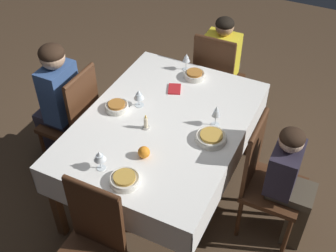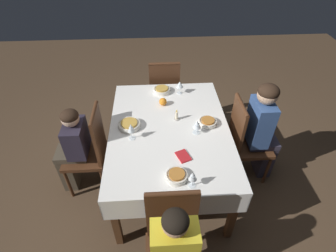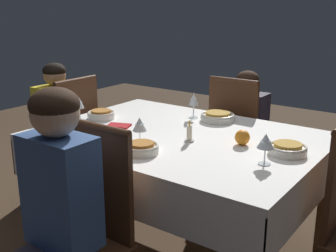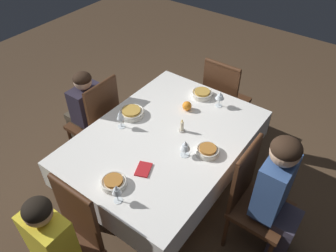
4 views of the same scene
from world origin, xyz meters
name	(u,v)px [view 1 (image 1 of 4)]	position (x,y,z in m)	size (l,w,h in m)	color
ground_plane	(164,189)	(0.00, 0.00, 0.00)	(8.00, 8.00, 0.00)	#4C3826
dining_table	(164,129)	(0.00, 0.00, 0.66)	(1.55, 1.13, 0.74)	white
chair_north	(75,117)	(-0.04, 0.78, 0.51)	(0.40, 0.40, 0.96)	#472816
chair_south	(265,177)	(0.01, -0.78, 0.51)	(0.40, 0.40, 0.96)	#472816
chair_east	(216,77)	(0.99, -0.04, 0.51)	(0.40, 0.40, 0.96)	#472816
chair_west	(89,248)	(-0.99, 0.00, 0.51)	(0.40, 0.40, 0.96)	#472816
person_adult_denim	(56,99)	(-0.04, 0.94, 0.65)	(0.30, 0.34, 1.15)	#383342
person_child_dark	(291,182)	(0.01, -0.95, 0.54)	(0.30, 0.33, 0.99)	#4C4233
person_child_yellow	(223,62)	(1.16, -0.04, 0.58)	(0.33, 0.30, 1.05)	#4C4233
bowl_north	(117,106)	(-0.03, 0.37, 0.77)	(0.17, 0.17, 0.06)	silver
wine_glass_north	(139,95)	(0.09, 0.24, 0.83)	(0.08, 0.08, 0.14)	white
bowl_south	(211,137)	(-0.04, -0.38, 0.77)	(0.21, 0.21, 0.06)	silver
wine_glass_south	(216,112)	(0.13, -0.35, 0.86)	(0.06, 0.06, 0.17)	white
bowl_east	(194,75)	(0.60, 0.02, 0.77)	(0.17, 0.17, 0.06)	silver
wine_glass_east	(186,58)	(0.68, 0.13, 0.85)	(0.06, 0.06, 0.15)	white
bowl_west	(125,179)	(-0.62, -0.04, 0.77)	(0.19, 0.19, 0.06)	silver
wine_glass_west	(100,156)	(-0.58, 0.15, 0.85)	(0.08, 0.08, 0.15)	white
candle_centerpiece	(146,124)	(-0.12, 0.08, 0.78)	(0.05, 0.05, 0.12)	beige
orange_fruit	(144,152)	(-0.37, -0.04, 0.78)	(0.08, 0.08, 0.08)	orange
napkin_red_folded	(174,89)	(0.38, 0.09, 0.74)	(0.16, 0.14, 0.01)	red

